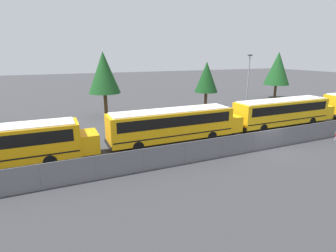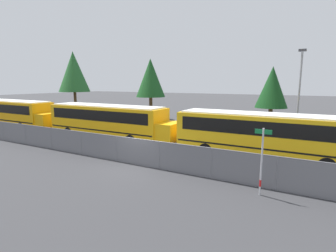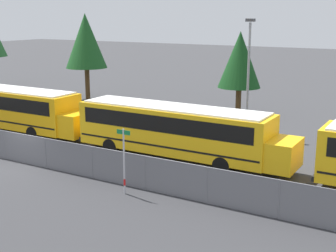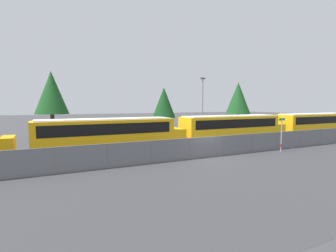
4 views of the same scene
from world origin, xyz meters
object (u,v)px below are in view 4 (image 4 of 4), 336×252
at_px(school_bus_3, 315,123).
at_px(tree_1, 51,93).
at_px(street_sign, 281,134).
at_px(tree_3, 164,103).
at_px(light_pole, 202,104).
at_px(school_bus_1, 110,133).
at_px(tree_2, 238,98).
at_px(school_bus_2, 233,127).

bearing_deg(school_bus_3, tree_1, 157.90).
xyz_separation_m(street_sign, tree_1, (-17.29, 18.07, 3.90)).
bearing_deg(tree_3, street_sign, -83.22).
bearing_deg(light_pole, street_sign, -92.92).
bearing_deg(school_bus_1, light_pole, 27.77).
xyz_separation_m(light_pole, tree_2, (12.59, 7.31, 1.06)).
distance_m(school_bus_2, tree_3, 13.47).
relative_size(school_bus_2, tree_3, 1.91).
relative_size(school_bus_1, tree_1, 1.58).
height_order(street_sign, light_pole, light_pole).
distance_m(street_sign, tree_2, 24.64).
bearing_deg(school_bus_2, school_bus_3, 0.06).
height_order(school_bus_1, tree_1, tree_1).
distance_m(tree_2, tree_3, 15.61).
distance_m(street_sign, light_pole, 13.40).
height_order(light_pole, tree_3, light_pole).
distance_m(school_bus_2, street_sign, 5.73).
relative_size(school_bus_3, tree_1, 1.58).
relative_size(school_bus_1, street_sign, 4.22).
xyz_separation_m(school_bus_1, light_pole, (14.29, 7.52, 2.42)).
xyz_separation_m(light_pole, tree_3, (-2.91, 5.68, 0.20)).
relative_size(school_bus_2, tree_2, 1.57).
bearing_deg(tree_2, school_bus_3, -90.43).
bearing_deg(light_pole, tree_1, 164.59).
xyz_separation_m(school_bus_3, tree_2, (0.11, 14.73, 3.47)).
relative_size(light_pole, tree_1, 0.95).
bearing_deg(school_bus_3, tree_3, 139.62).
bearing_deg(tree_1, tree_2, 4.43).
distance_m(school_bus_2, tree_2, 20.48).
bearing_deg(school_bus_3, light_pole, 149.30).
relative_size(school_bus_1, school_bus_3, 1.00).
bearing_deg(street_sign, school_bus_2, 95.29).
distance_m(school_bus_2, tree_1, 21.16).
relative_size(street_sign, tree_2, 0.37).
relative_size(school_bus_3, tree_2, 1.57).
relative_size(school_bus_2, tree_1, 1.58).
height_order(tree_2, tree_3, tree_2).
bearing_deg(school_bus_1, tree_3, 49.23).
height_order(school_bus_2, light_pole, light_pole).
xyz_separation_m(tree_1, tree_2, (30.55, 2.37, -0.24)).
distance_m(school_bus_1, light_pole, 16.33).
bearing_deg(tree_3, school_bus_3, -40.38).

